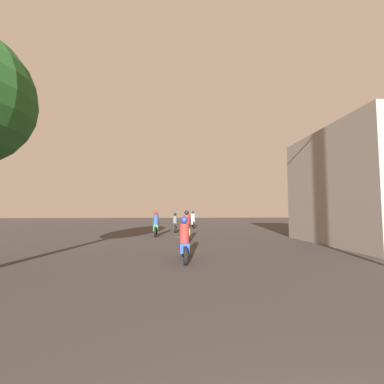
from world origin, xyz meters
name	(u,v)px	position (x,y,z in m)	size (l,w,h in m)	color
motorcycle_blue	(184,243)	(-0.56, 8.45, 0.59)	(0.60, 2.00, 1.46)	black
motorcycle_yellow	(187,229)	(-0.19, 13.75, 0.65)	(0.60, 2.09, 1.66)	black
motorcycle_green	(156,226)	(-2.02, 16.80, 0.65)	(0.60, 1.98, 1.62)	black
motorcycle_black	(175,224)	(-0.75, 19.78, 0.60)	(0.60, 1.97, 1.49)	black
motorcycle_silver	(193,221)	(1.01, 24.51, 0.64)	(0.60, 2.14, 1.59)	black
building_right_near	(362,187)	(8.34, 11.76, 2.81)	(4.22, 7.14, 5.61)	gray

